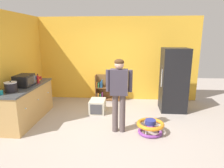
# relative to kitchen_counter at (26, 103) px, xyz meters

# --- Properties ---
(ground_plane) EXTENTS (12.00, 12.00, 0.00)m
(ground_plane) POSITION_rel_kitchen_counter_xyz_m (2.20, -0.34, -0.45)
(ground_plane) COLOR #A89C93
(ground_plane) RESTS_ON ground
(back_wall) EXTENTS (5.20, 0.06, 2.70)m
(back_wall) POSITION_rel_kitchen_counter_xyz_m (2.20, 1.99, 0.90)
(back_wall) COLOR gold
(back_wall) RESTS_ON ground
(left_side_wall) EXTENTS (0.06, 2.99, 2.70)m
(left_side_wall) POSITION_rel_kitchen_counter_xyz_m (-0.43, 0.47, 0.90)
(left_side_wall) COLOR yellow
(left_side_wall) RESTS_ON ground
(kitchen_counter) EXTENTS (0.65, 1.92, 0.90)m
(kitchen_counter) POSITION_rel_kitchen_counter_xyz_m (0.00, 0.00, 0.00)
(kitchen_counter) COLOR tan
(kitchen_counter) RESTS_ON ground
(refrigerator) EXTENTS (0.73, 0.68, 1.78)m
(refrigerator) POSITION_rel_kitchen_counter_xyz_m (3.83, 1.02, 0.44)
(refrigerator) COLOR black
(refrigerator) RESTS_ON ground
(bookshelf) EXTENTS (0.80, 0.28, 0.85)m
(bookshelf) POSITION_rel_kitchen_counter_xyz_m (1.82, 1.81, -0.08)
(bookshelf) COLOR brown
(bookshelf) RESTS_ON ground
(standing_person) EXTENTS (0.57, 0.22, 1.64)m
(standing_person) POSITION_rel_kitchen_counter_xyz_m (2.35, -0.43, 0.53)
(standing_person) COLOR #584A4A
(standing_person) RESTS_ON ground
(baby_walker) EXTENTS (0.60, 0.60, 0.32)m
(baby_walker) POSITION_rel_kitchen_counter_xyz_m (3.04, -0.48, -0.29)
(baby_walker) COLOR #7E3B96
(baby_walker) RESTS_ON ground
(pet_carrier) EXTENTS (0.42, 0.55, 0.36)m
(pet_carrier) POSITION_rel_kitchen_counter_xyz_m (1.70, 0.68, -0.27)
(pet_carrier) COLOR beige
(pet_carrier) RESTS_ON ground
(microwave) EXTENTS (0.37, 0.48, 0.28)m
(microwave) POSITION_rel_kitchen_counter_xyz_m (0.01, -0.00, 0.59)
(microwave) COLOR black
(microwave) RESTS_ON kitchen_counter
(crock_pot) EXTENTS (0.27, 0.27, 0.25)m
(crock_pot) POSITION_rel_kitchen_counter_xyz_m (-0.03, -0.52, 0.56)
(crock_pot) COLOR black
(crock_pot) RESTS_ON kitchen_counter
(banana_bunch) EXTENTS (0.15, 0.16, 0.04)m
(banana_bunch) POSITION_rel_kitchen_counter_xyz_m (0.13, 0.54, 0.48)
(banana_bunch) COLOR yellow
(banana_bunch) RESTS_ON kitchen_counter
(ketchup_bottle) EXTENTS (0.07, 0.07, 0.25)m
(ketchup_bottle) POSITION_rel_kitchen_counter_xyz_m (0.21, 0.31, 0.55)
(ketchup_bottle) COLOR red
(ketchup_bottle) RESTS_ON kitchen_counter
(red_cup) EXTENTS (0.08, 0.08, 0.09)m
(red_cup) POSITION_rel_kitchen_counter_xyz_m (0.09, 0.71, 0.50)
(red_cup) COLOR red
(red_cup) RESTS_ON kitchen_counter
(orange_cup) EXTENTS (0.08, 0.08, 0.09)m
(orange_cup) POSITION_rel_kitchen_counter_xyz_m (-0.02, 0.36, 0.50)
(orange_cup) COLOR orange
(orange_cup) RESTS_ON kitchen_counter
(blue_cup) EXTENTS (0.08, 0.08, 0.09)m
(blue_cup) POSITION_rel_kitchen_counter_xyz_m (-0.06, 0.78, 0.50)
(blue_cup) COLOR blue
(blue_cup) RESTS_ON kitchen_counter
(teal_cup) EXTENTS (0.08, 0.08, 0.09)m
(teal_cup) POSITION_rel_kitchen_counter_xyz_m (-0.12, -0.75, 0.50)
(teal_cup) COLOR teal
(teal_cup) RESTS_ON kitchen_counter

